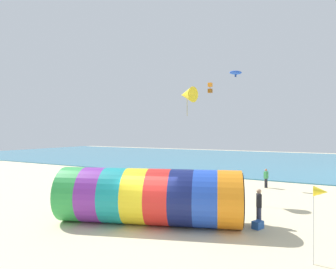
% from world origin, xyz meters
% --- Properties ---
extents(ground_plane, '(120.00, 120.00, 0.00)m').
position_xyz_m(ground_plane, '(0.00, 0.00, 0.00)').
color(ground_plane, beige).
extents(sea, '(120.00, 40.00, 0.10)m').
position_xyz_m(sea, '(0.00, 36.72, 0.05)').
color(sea, teal).
rests_on(sea, ground).
extents(giant_inflatable_tube, '(9.39, 5.52, 2.74)m').
position_xyz_m(giant_inflatable_tube, '(-0.46, 0.61, 1.37)').
color(giant_inflatable_tube, green).
rests_on(giant_inflatable_tube, ground).
extents(kite_handler, '(0.33, 0.41, 1.77)m').
position_xyz_m(kite_handler, '(4.34, 3.10, 0.91)').
color(kite_handler, '#383D56').
rests_on(kite_handler, ground).
extents(kite_yellow_delta, '(1.42, 1.39, 2.10)m').
position_xyz_m(kite_yellow_delta, '(-1.62, 7.54, 7.23)').
color(kite_yellow_delta, yellow).
extents(kite_blue_parafoil, '(1.13, 0.94, 0.56)m').
position_xyz_m(kite_blue_parafoil, '(0.20, 13.55, 9.68)').
color(kite_blue_parafoil, blue).
extents(kite_orange_box, '(0.36, 0.36, 0.96)m').
position_xyz_m(kite_orange_box, '(-2.08, 13.43, 8.51)').
color(kite_orange_box, orange).
extents(bystander_near_water, '(0.34, 0.42, 1.55)m').
position_xyz_m(bystander_near_water, '(2.81, 13.29, 0.78)').
color(bystander_near_water, black).
rests_on(bystander_near_water, ground).
extents(beach_flag, '(0.47, 0.36, 2.72)m').
position_xyz_m(beach_flag, '(7.11, -0.53, 2.42)').
color(beach_flag, silver).
rests_on(beach_flag, ground).
extents(cooler_box, '(0.52, 0.62, 0.36)m').
position_xyz_m(cooler_box, '(4.43, 2.44, 0.18)').
color(cooler_box, '#2659B2').
rests_on(cooler_box, ground).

